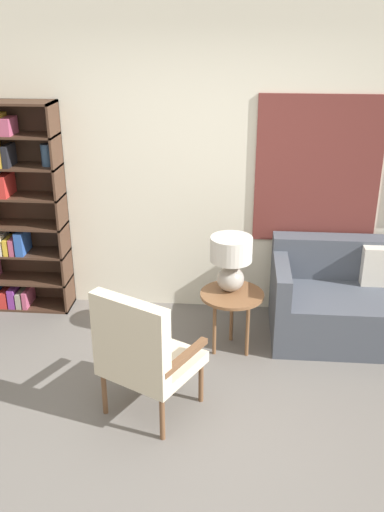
{
  "coord_description": "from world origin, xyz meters",
  "views": [
    {
      "loc": [
        0.29,
        -2.82,
        2.57
      ],
      "look_at": [
        -0.04,
        1.07,
        0.9
      ],
      "focal_mm": 40.0,
      "sensor_mm": 36.0,
      "label": 1
    }
  ],
  "objects_px": {
    "table_lamp": "(231,258)",
    "side_table": "(232,300)",
    "armchair": "(141,351)",
    "couch": "(382,303)",
    "bookshelf": "(2,209)"
  },
  "relations": [
    {
      "from": "table_lamp",
      "to": "side_table",
      "type": "bearing_deg",
      "value": -72.36
    },
    {
      "from": "armchair",
      "to": "couch",
      "type": "xyz_separation_m",
      "value": [
        1.85,
        1.25,
        -0.22
      ]
    },
    {
      "from": "armchair",
      "to": "couch",
      "type": "relative_size",
      "value": 0.51
    },
    {
      "from": "table_lamp",
      "to": "armchair",
      "type": "bearing_deg",
      "value": -120.52
    },
    {
      "from": "side_table",
      "to": "table_lamp",
      "type": "distance_m",
      "value": 0.34
    },
    {
      "from": "couch",
      "to": "armchair",
      "type": "bearing_deg",
      "value": -145.94
    },
    {
      "from": "armchair",
      "to": "table_lamp",
      "type": "distance_m",
      "value": 1.14
    },
    {
      "from": "couch",
      "to": "side_table",
      "type": "distance_m",
      "value": 1.33
    },
    {
      "from": "bookshelf",
      "to": "armchair",
      "type": "xyz_separation_m",
      "value": [
        1.5,
        -1.51,
        -0.43
      ]
    },
    {
      "from": "bookshelf",
      "to": "couch",
      "type": "height_order",
      "value": "bookshelf"
    },
    {
      "from": "armchair",
      "to": "couch",
      "type": "distance_m",
      "value": 2.24
    },
    {
      "from": "side_table",
      "to": "table_lamp",
      "type": "height_order",
      "value": "table_lamp"
    },
    {
      "from": "couch",
      "to": "table_lamp",
      "type": "xyz_separation_m",
      "value": [
        -1.29,
        -0.3,
        0.5
      ]
    },
    {
      "from": "armchair",
      "to": "table_lamp",
      "type": "relative_size",
      "value": 2.08
    },
    {
      "from": "bookshelf",
      "to": "armchair",
      "type": "distance_m",
      "value": 2.17
    }
  ]
}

